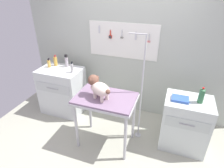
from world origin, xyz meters
TOP-DOWN VIEW (x-y plane):
  - ground at (0.00, 0.00)m, footprint 4.40×4.00m
  - rear_wall_panel at (-0.00, 1.28)m, footprint 4.00×0.11m
  - grooming_table at (-0.02, 0.19)m, footprint 0.90×0.61m
  - grooming_arm at (0.45, 0.52)m, footprint 0.30×0.11m
  - dog at (-0.10, 0.15)m, footprint 0.43×0.32m
  - counter_left at (-1.16, 0.75)m, footprint 0.80×0.58m
  - cabinet_right at (1.16, 0.56)m, footprint 0.68×0.54m
  - spray_bottle_short at (-0.86, 0.72)m, footprint 0.05×0.05m
  - spray_bottle_tall at (-1.09, 0.90)m, footprint 0.06×0.06m
  - shampoo_bottle at (-1.33, 0.89)m, footprint 0.07×0.07m
  - pump_bottle_white at (-1.40, 0.78)m, footprint 0.06×0.06m
  - soda_bottle at (1.29, 0.54)m, footprint 0.08×0.08m
  - supply_tray at (1.02, 0.52)m, footprint 0.24×0.18m

SIDE VIEW (x-z plane):
  - ground at x=0.00m, z-range -0.04..0.00m
  - cabinet_right at x=1.16m, z-range 0.00..0.86m
  - counter_left at x=-1.16m, z-range 0.00..0.92m
  - grooming_table at x=-0.02m, z-range 0.34..1.22m
  - grooming_arm at x=0.45m, z-range -0.06..1.72m
  - supply_tray at x=1.02m, z-range 0.86..0.90m
  - soda_bottle at x=1.29m, z-range 0.85..1.09m
  - pump_bottle_white at x=-1.40m, z-range 0.90..1.08m
  - spray_bottle_short at x=-0.86m, z-range 0.90..1.11m
  - shampoo_bottle at x=-1.33m, z-range 0.90..1.12m
  - spray_bottle_tall at x=-1.09m, z-range 0.91..1.15m
  - dog at x=-0.10m, z-range 0.89..1.22m
  - rear_wall_panel at x=0.00m, z-range 0.01..2.31m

